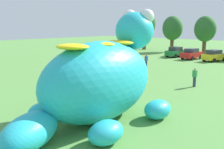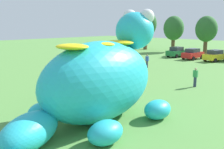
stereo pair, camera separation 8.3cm
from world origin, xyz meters
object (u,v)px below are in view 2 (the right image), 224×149
Objects in this scene: giant_inflatable_creature at (100,80)px; spectator_near_inflatable at (195,77)px; spectator_by_cars at (147,61)px; car_yellow at (215,56)px; spectator_wandering at (138,75)px; car_red at (193,54)px; car_green at (177,52)px.

spectator_near_inflatable is at bearing 89.65° from giant_inflatable_creature.
giant_inflatable_creature is 7.18× the size of spectator_by_cars.
car_yellow is 19.97m from spectator_wandering.
car_yellow is 12.51m from spectator_by_cars.
car_red is (-9.06, 28.57, -1.49)m from giant_inflatable_creature.
car_yellow is 18.23m from spectator_near_inflatable.
spectator_wandering is at bearing 116.19° from giant_inflatable_creature.
spectator_by_cars is 9.37m from spectator_wandering.
car_red reaches higher than spectator_near_inflatable.
spectator_wandering is at bearing -149.70° from spectator_near_inflatable.
giant_inflatable_creature reaches higher than car_green.
spectator_wandering is (8.08, -20.62, -0.01)m from car_green.
car_green is 1.01× the size of car_red.
spectator_by_cars is (-0.21, -11.71, -0.01)m from car_red.
giant_inflatable_creature is 29.38m from car_yellow.
car_red is 19.39m from spectator_near_inflatable.
giant_inflatable_creature is 30.01m from car_red.
giant_inflatable_creature is 19.31m from spectator_by_cars.
spectator_near_inflatable is at bearing 30.30° from spectator_wandering.
giant_inflatable_creature is at bearing -90.35° from spectator_near_inflatable.
car_yellow is 2.55× the size of spectator_wandering.
car_green is 2.47× the size of spectator_by_cars.
car_green is 21.95m from spectator_near_inflatable.
car_green is at bearing 124.78° from spectator_near_inflatable.
car_red is at bearing 107.59° from giant_inflatable_creature.
giant_inflatable_creature reaches higher than spectator_wandering.
giant_inflatable_creature is 10.01m from spectator_wandering.
car_green is 2.47× the size of spectator_near_inflatable.
giant_inflatable_creature is at bearing -61.21° from spectator_by_cars.
car_yellow reaches higher than spectator_by_cars.
car_green is 13.02m from spectator_by_cars.
car_yellow is (3.52, 0.24, 0.00)m from car_red.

